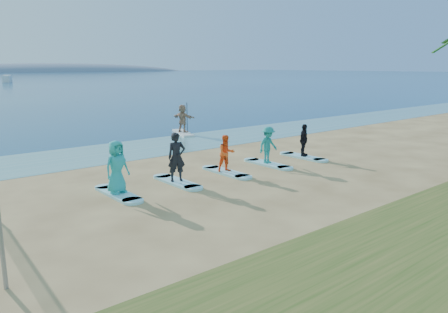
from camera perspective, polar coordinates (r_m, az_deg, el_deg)
ground at (r=14.54m, az=4.43°, el=-5.60°), size 600.00×600.00×0.00m
shallow_water at (r=23.02m, az=-14.05°, el=0.61°), size 600.00×600.00×0.00m
island_ridge at (r=327.16m, az=-21.39°, el=10.27°), size 220.00×56.00×18.00m
paddleboard at (r=28.40m, az=-5.39°, el=3.10°), size 1.65×3.06×0.12m
paddleboarder at (r=28.28m, az=-5.43°, el=4.99°), size 0.98×1.72×1.77m
boat_offshore_b at (r=129.69m, az=-26.43°, el=8.69°), size 3.67×5.90×1.81m
surfboard_0 at (r=15.38m, az=-13.66°, el=-4.76°), size 0.70×2.20×0.09m
student_0 at (r=15.14m, az=-13.84°, el=-1.32°), size 0.97×0.72×1.80m
surfboard_1 at (r=16.52m, az=-6.14°, el=-3.33°), size 0.70×2.20×0.09m
student_1 at (r=16.30m, az=-6.21°, el=-0.07°), size 0.77×0.62×1.83m
surfboard_2 at (r=17.92m, az=0.29°, el=-2.06°), size 0.70×2.20×0.09m
student_2 at (r=17.74m, az=0.29°, el=0.42°), size 0.85×0.74×1.50m
surfboard_3 at (r=19.51m, az=5.73°, el=-0.97°), size 0.70×2.20×0.09m
student_3 at (r=19.34m, az=5.78°, el=1.51°), size 1.08×0.65×1.62m
surfboard_4 at (r=21.26m, az=10.30°, el=-0.04°), size 0.70×2.20×0.09m
student_4 at (r=21.11m, az=10.38°, el=2.12°), size 0.97×0.68×1.53m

